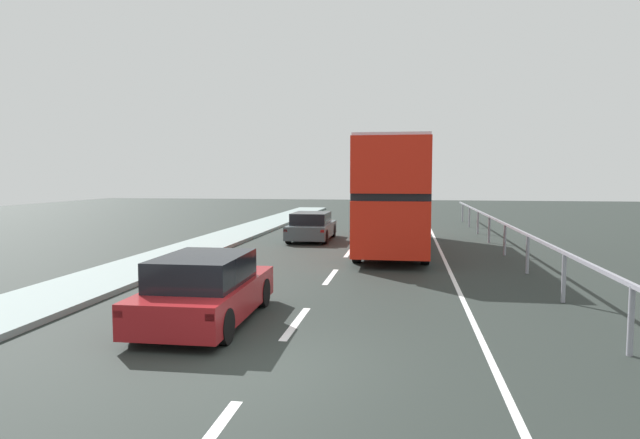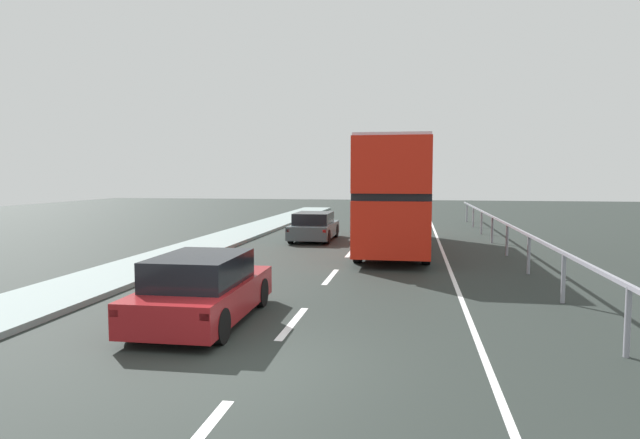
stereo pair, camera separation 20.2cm
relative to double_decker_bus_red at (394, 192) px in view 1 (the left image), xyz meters
name	(u,v)px [view 1 (the left image)]	position (x,y,z in m)	size (l,w,h in m)	color
ground_plane	(265,368)	(-1.69, -13.83, -2.36)	(75.88, 120.00, 0.10)	#242A27
lane_paint_markings	(405,273)	(0.48, -5.41, -2.31)	(3.69, 46.00, 0.01)	silver
bridge_side_railing	(528,241)	(4.16, -4.83, -1.33)	(0.10, 42.00, 1.22)	gray
double_decker_bus_red	(394,192)	(0.00, 0.00, 0.00)	(2.62, 10.33, 4.32)	red
hatchback_car_near	(206,290)	(-3.50, -11.62, -1.65)	(1.90, 4.21, 1.40)	maroon
sedan_car_ahead	(312,227)	(-3.82, 2.53, -1.68)	(1.86, 4.14, 1.30)	#405054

